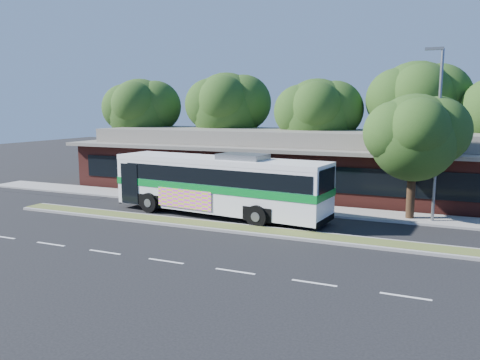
% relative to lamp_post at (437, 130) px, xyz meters
% --- Properties ---
extents(ground, '(120.00, 120.00, 0.00)m').
position_rel_lamp_post_xyz_m(ground, '(-9.56, -6.00, -4.90)').
color(ground, black).
rests_on(ground, ground).
extents(median_strip, '(26.00, 1.10, 0.15)m').
position_rel_lamp_post_xyz_m(median_strip, '(-9.56, -5.40, -4.83)').
color(median_strip, '#4A5B26').
rests_on(median_strip, ground).
extents(sidewalk, '(44.00, 2.60, 0.12)m').
position_rel_lamp_post_xyz_m(sidewalk, '(-9.56, 0.40, -4.84)').
color(sidewalk, gray).
rests_on(sidewalk, ground).
extents(parking_lot, '(14.00, 12.00, 0.01)m').
position_rel_lamp_post_xyz_m(parking_lot, '(-27.56, 4.00, -4.90)').
color(parking_lot, black).
rests_on(parking_lot, ground).
extents(plaza_building, '(33.20, 11.20, 4.45)m').
position_rel_lamp_post_xyz_m(plaza_building, '(-9.56, 6.99, -2.77)').
color(plaza_building, '#53201A').
rests_on(plaza_building, ground).
extents(lamp_post, '(0.93, 0.18, 9.07)m').
position_rel_lamp_post_xyz_m(lamp_post, '(0.00, 0.00, 0.00)').
color(lamp_post, slate).
rests_on(lamp_post, ground).
extents(tree_bg_a, '(6.47, 5.80, 8.63)m').
position_rel_lamp_post_xyz_m(tree_bg_a, '(-24.15, 9.14, 0.97)').
color(tree_bg_a, black).
rests_on(tree_bg_a, ground).
extents(tree_bg_b, '(6.69, 6.00, 9.00)m').
position_rel_lamp_post_xyz_m(tree_bg_b, '(-16.13, 10.14, 1.24)').
color(tree_bg_b, black).
rests_on(tree_bg_b, ground).
extents(tree_bg_c, '(6.24, 5.60, 8.26)m').
position_rel_lamp_post_xyz_m(tree_bg_c, '(-8.16, 9.13, 0.69)').
color(tree_bg_c, black).
rests_on(tree_bg_c, ground).
extents(tree_bg_d, '(6.91, 6.20, 9.37)m').
position_rel_lamp_post_xyz_m(tree_bg_d, '(-1.12, 10.15, 1.52)').
color(tree_bg_d, black).
rests_on(tree_bg_d, ground).
extents(transit_bus, '(12.97, 4.24, 3.58)m').
position_rel_lamp_post_xyz_m(transit_bus, '(-11.10, -2.90, -2.91)').
color(transit_bus, white).
rests_on(transit_bus, ground).
extents(sedan, '(4.90, 2.69, 1.35)m').
position_rel_lamp_post_xyz_m(sedan, '(-18.56, 2.93, -4.23)').
color(sedan, silver).
rests_on(sedan, ground).
extents(sidewalk_tree, '(5.17, 4.64, 6.78)m').
position_rel_lamp_post_xyz_m(sidewalk_tree, '(-0.78, 0.31, -0.33)').
color(sidewalk_tree, black).
rests_on(sidewalk_tree, ground).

